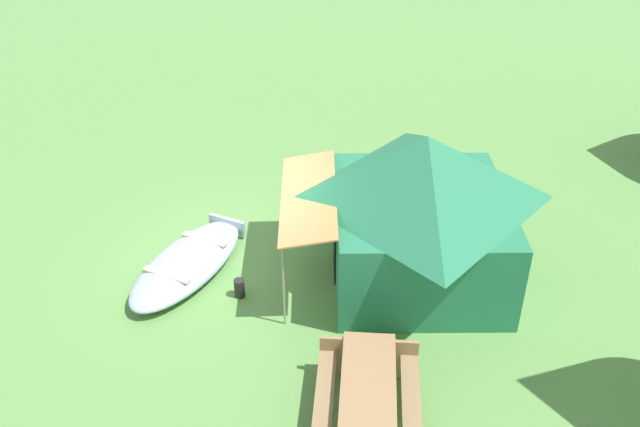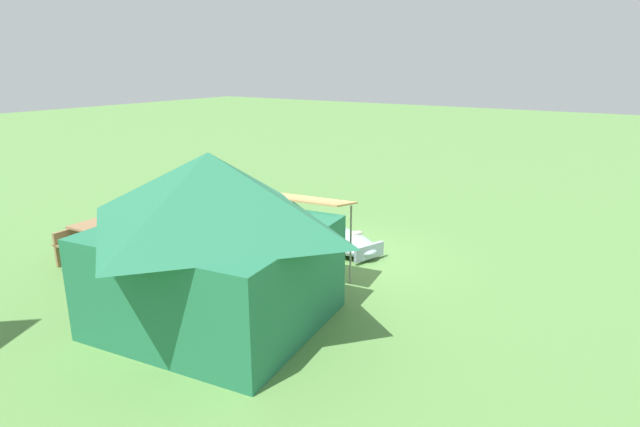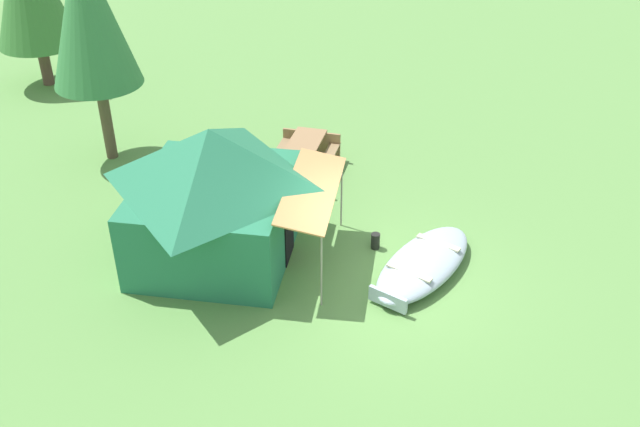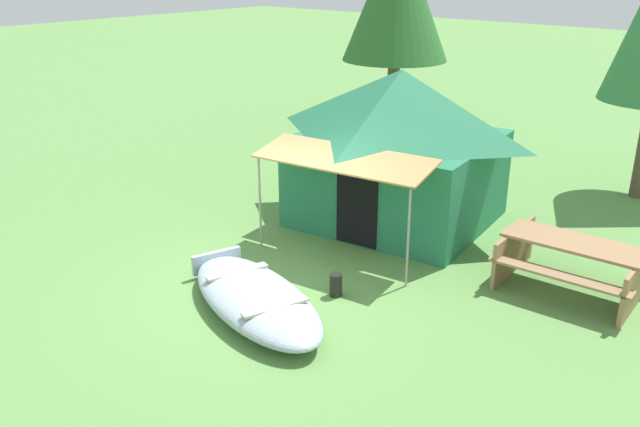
{
  "view_description": "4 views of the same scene",
  "coord_description": "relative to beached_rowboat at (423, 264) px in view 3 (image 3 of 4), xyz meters",
  "views": [
    {
      "loc": [
        10.23,
        2.83,
        7.77
      ],
      "look_at": [
        0.21,
        1.6,
        1.25
      ],
      "focal_mm": 39.21,
      "sensor_mm": 36.0,
      "label": 1
    },
    {
      "loc": [
        -5.52,
        8.81,
        4.02
      ],
      "look_at": [
        -0.3,
        0.85,
        1.27
      ],
      "focal_mm": 29.42,
      "sensor_mm": 36.0,
      "label": 2
    },
    {
      "loc": [
        -10.89,
        -2.08,
        8.6
      ],
      "look_at": [
        0.58,
        1.34,
        0.95
      ],
      "focal_mm": 40.77,
      "sensor_mm": 36.0,
      "label": 3
    },
    {
      "loc": [
        6.41,
        -6.31,
        4.59
      ],
      "look_at": [
        0.38,
        0.77,
        0.95
      ],
      "focal_mm": 37.37,
      "sensor_mm": 36.0,
      "label": 4
    }
  ],
  "objects": [
    {
      "name": "ground_plane",
      "position": [
        -0.53,
        0.76,
        -0.21
      ],
      "size": [
        80.0,
        80.0,
        0.0
      ],
      "primitive_type": "plane",
      "color": "#5C8E46"
    },
    {
      "name": "beached_rowboat",
      "position": [
        0.0,
        0.0,
        0.0
      ],
      "size": [
        3.19,
        2.09,
        0.4
      ],
      "color": "#9FB1C0",
      "rests_on": "ground_plane"
    },
    {
      "name": "canvas_cabin_tent",
      "position": [
        -0.48,
        4.08,
        1.22
      ],
      "size": [
        3.84,
        4.34,
        2.75
      ],
      "color": "#26744F",
      "rests_on": "ground_plane"
    },
    {
      "name": "picnic_table",
      "position": [
        3.03,
        3.43,
        0.28
      ],
      "size": [
        2.03,
        1.54,
        0.77
      ],
      "color": "#96704B",
      "rests_on": "ground_plane"
    },
    {
      "name": "cooler_box",
      "position": [
        -1.38,
        3.14,
        -0.02
      ],
      "size": [
        0.57,
        0.56,
        0.38
      ],
      "primitive_type": "cube",
      "rotation": [
        0.0,
        0.0,
        2.45
      ],
      "color": "#2F815C",
      "rests_on": "ground_plane"
    },
    {
      "name": "fuel_can",
      "position": [
        0.55,
        1.07,
        -0.04
      ],
      "size": [
        0.24,
        0.24,
        0.34
      ],
      "primitive_type": "cylinder",
      "rotation": [
        0.0,
        0.0,
        2.73
      ],
      "color": "black",
      "rests_on": "ground_plane"
    },
    {
      "name": "pine_tree_back_right",
      "position": [
        2.53,
        8.28,
        3.43
      ],
      "size": [
        2.07,
        2.07,
        5.37
      ],
      "color": "brown",
      "rests_on": "ground_plane"
    }
  ]
}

